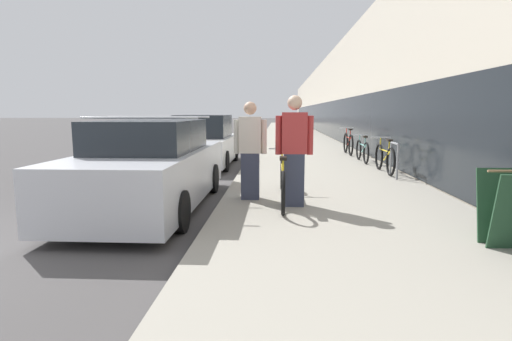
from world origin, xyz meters
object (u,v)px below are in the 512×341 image
object	(u,v)px
parked_sedan_curbside	(151,168)
cruiser_bike_nearest	(385,158)
bike_rack_hoop	(394,156)
sandwich_board_sign	(510,208)
cruiser_bike_farthest	(348,143)
person_bystander	(250,151)
vintage_roadster_curbside	(205,143)
tandem_bicycle	(282,180)
person_rider	(294,151)
cruiser_bike_middle	(362,150)

from	to	relation	value
parked_sedan_curbside	cruiser_bike_nearest	bearing A→B (deg)	35.56
bike_rack_hoop	cruiser_bike_nearest	distance (m)	0.84
cruiser_bike_nearest	parked_sedan_curbside	world-z (taller)	parked_sedan_curbside
sandwich_board_sign	cruiser_bike_farthest	bearing A→B (deg)	90.46
person_bystander	vintage_roadster_curbside	bearing A→B (deg)	108.48
tandem_bicycle	parked_sedan_curbside	distance (m)	2.31
person_rider	sandwich_board_sign	bearing A→B (deg)	-38.25
sandwich_board_sign	vintage_roadster_curbside	xyz separation A→B (m)	(-5.01, 7.87, 0.13)
cruiser_bike_farthest	parked_sedan_curbside	world-z (taller)	parked_sedan_curbside
cruiser_bike_nearest	parked_sedan_curbside	bearing A→B (deg)	-144.44
cruiser_bike_nearest	vintage_roadster_curbside	distance (m)	5.52
cruiser_bike_nearest	sandwich_board_sign	distance (m)	5.72
cruiser_bike_farthest	tandem_bicycle	bearing A→B (deg)	-107.46
tandem_bicycle	sandwich_board_sign	distance (m)	3.44
person_rider	cruiser_bike_farthest	xyz separation A→B (m)	(2.33, 8.35, -0.51)
person_bystander	vintage_roadster_curbside	size ratio (longest dim) A/B	0.40
person_rider	cruiser_bike_middle	xyz separation A→B (m)	(2.38, 6.08, -0.56)
tandem_bicycle	cruiser_bike_nearest	xyz separation A→B (m)	(2.67, 3.46, 0.01)
bike_rack_hoop	cruiser_bike_middle	distance (m)	3.09
tandem_bicycle	sandwich_board_sign	bearing A→B (deg)	-40.98
tandem_bicycle	parked_sedan_curbside	world-z (taller)	parked_sedan_curbside
person_bystander	bike_rack_hoop	xyz separation A→B (m)	(3.24, 2.51, -0.36)
person_bystander	cruiser_bike_farthest	size ratio (longest dim) A/B	0.93
cruiser_bike_farthest	vintage_roadster_curbside	bearing A→B (deg)	-154.21
cruiser_bike_nearest	cruiser_bike_middle	xyz separation A→B (m)	(-0.10, 2.26, -0.02)
bike_rack_hoop	vintage_roadster_curbside	world-z (taller)	vintage_roadster_curbside
person_bystander	cruiser_bike_nearest	world-z (taller)	person_bystander
person_bystander	sandwich_board_sign	bearing A→B (deg)	-36.92
person_bystander	vintage_roadster_curbside	xyz separation A→B (m)	(-1.83, 5.49, -0.29)
person_bystander	cruiser_bike_middle	xyz separation A→B (m)	(3.14, 5.60, -0.51)
tandem_bicycle	cruiser_bike_middle	distance (m)	6.27
tandem_bicycle	cruiser_bike_middle	size ratio (longest dim) A/B	1.53
person_rider	sandwich_board_sign	xyz separation A→B (m)	(2.41, -1.90, -0.46)
person_rider	person_bystander	world-z (taller)	person_rider
tandem_bicycle	parked_sedan_curbside	xyz separation A→B (m)	(-2.30, -0.09, 0.21)
vintage_roadster_curbside	parked_sedan_curbside	bearing A→B (deg)	-88.93
tandem_bicycle	cruiser_bike_farthest	distance (m)	8.38
cruiser_bike_middle	sandwich_board_sign	world-z (taller)	sandwich_board_sign
person_rider	bike_rack_hoop	distance (m)	3.91
bike_rack_hoop	parked_sedan_curbside	size ratio (longest dim) A/B	0.18
bike_rack_hoop	sandwich_board_sign	xyz separation A→B (m)	(-0.07, -4.89, -0.06)
cruiser_bike_farthest	sandwich_board_sign	xyz separation A→B (m)	(0.08, -10.25, 0.05)
bike_rack_hoop	sandwich_board_sign	world-z (taller)	sandwich_board_sign
cruiser_bike_nearest	sandwich_board_sign	bearing A→B (deg)	-90.68
tandem_bicycle	person_bystander	bearing A→B (deg)	167.53
sandwich_board_sign	vintage_roadster_curbside	bearing A→B (deg)	122.46
bike_rack_hoop	parked_sedan_curbside	world-z (taller)	parked_sedan_curbside
bike_rack_hoop	cruiser_bike_farthest	distance (m)	5.36
cruiser_bike_middle	sandwich_board_sign	size ratio (longest dim) A/B	1.97
cruiser_bike_nearest	cruiser_bike_farthest	distance (m)	4.53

